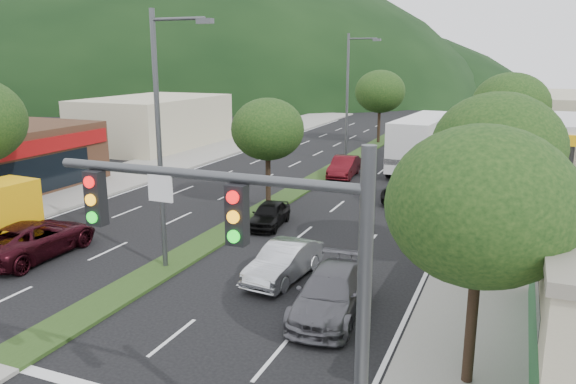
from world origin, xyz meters
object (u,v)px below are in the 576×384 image
at_px(tree_r_d, 510,105).
at_px(streetlight_mid, 350,92).
at_px(car_queue_b, 331,293).
at_px(tree_r_e, 513,99).
at_px(suv_maroon, 35,238).
at_px(car_queue_e, 403,159).
at_px(sedan_silver, 284,262).
at_px(traffic_signal, 274,276).
at_px(tree_r_c, 505,130).
at_px(streetlight_near, 163,130).
at_px(car_queue_d, 409,189).
at_px(tree_r_a, 481,206).
at_px(tree_r_b, 498,148).
at_px(tree_med_near, 268,129).
at_px(car_queue_f, 432,150).
at_px(car_queue_c, 344,167).
at_px(tree_med_far, 380,92).
at_px(car_queue_a, 269,214).
at_px(motorhome, 424,142).

relative_size(tree_r_d, streetlight_mid, 0.72).
distance_m(tree_r_d, car_queue_b, 24.23).
bearing_deg(tree_r_e, suv_maroon, -118.57).
bearing_deg(tree_r_d, car_queue_e, 157.78).
bearing_deg(sedan_silver, car_queue_e, 95.94).
relative_size(traffic_signal, tree_r_c, 1.08).
relative_size(streetlight_near, car_queue_d, 1.99).
bearing_deg(tree_r_a, tree_r_c, 90.00).
xyz_separation_m(tree_r_b, tree_med_near, (-12.00, 6.00, -0.61)).
xyz_separation_m(tree_r_b, car_queue_b, (-4.58, -5.37, -4.31)).
relative_size(tree_r_b, car_queue_f, 1.66).
distance_m(sedan_silver, car_queue_f, 29.24).
xyz_separation_m(car_queue_b, car_queue_c, (-5.92, 20.99, 0.00)).
bearing_deg(car_queue_f, tree_med_far, 135.69).
height_order(tree_r_a, car_queue_d, tree_r_a).
bearing_deg(tree_r_e, car_queue_d, -106.04).
distance_m(tree_med_far, car_queue_c, 17.00).
bearing_deg(car_queue_b, car_queue_a, 121.08).
xyz_separation_m(tree_r_a, tree_r_d, (0.00, 26.00, 0.36)).
distance_m(tree_r_b, motorhome, 21.28).
relative_size(tree_r_a, car_queue_a, 1.83).
xyz_separation_m(sedan_silver, car_queue_a, (-3.33, 6.00, -0.07)).
height_order(streetlight_near, suv_maroon, streetlight_near).
distance_m(car_queue_c, car_queue_d, 7.43).
bearing_deg(traffic_signal, car_queue_a, 114.73).
bearing_deg(sedan_silver, tree_r_c, 62.78).
height_order(tree_med_far, sedan_silver, tree_med_far).
bearing_deg(car_queue_c, tree_med_far, 91.33).
height_order(tree_r_e, motorhome, tree_r_e).
bearing_deg(car_queue_c, tree_r_a, -69.93).
xyz_separation_m(streetlight_mid, car_queue_c, (1.29, -5.39, -4.86)).
bearing_deg(tree_r_d, tree_med_near, -135.00).
bearing_deg(traffic_signal, suv_maroon, 149.97).
relative_size(car_queue_c, car_queue_f, 1.06).
distance_m(tree_med_far, car_queue_f, 9.55).
height_order(tree_r_c, streetlight_mid, streetlight_mid).
bearing_deg(sedan_silver, suv_maroon, -165.58).
distance_m(tree_r_e, sedan_silver, 32.28).
bearing_deg(suv_maroon, tree_r_c, -145.69).
height_order(suv_maroon, car_queue_a, suv_maroon).
bearing_deg(tree_med_far, car_queue_d, -71.87).
height_order(streetlight_near, streetlight_mid, same).
bearing_deg(tree_r_d, sedan_silver, -108.69).
bearing_deg(car_queue_a, streetlight_near, -107.69).
bearing_deg(car_queue_d, tree_r_e, 78.50).
relative_size(tree_med_near, suv_maroon, 1.08).
relative_size(streetlight_near, streetlight_mid, 1.00).
bearing_deg(streetlight_near, tree_r_d, 61.80).
height_order(tree_r_e, tree_med_near, tree_r_e).
height_order(traffic_signal, tree_r_d, tree_r_d).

